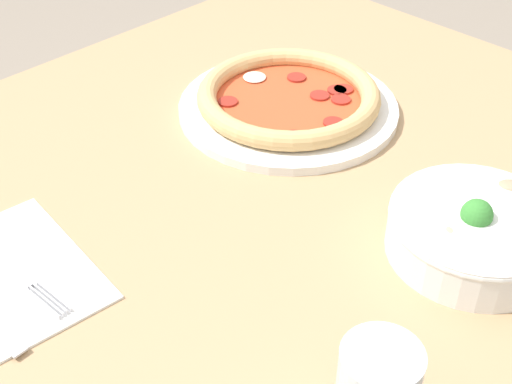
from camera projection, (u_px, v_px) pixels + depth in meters
The scene contains 4 objects.
dining_table at pixel (223, 266), 0.89m from camera, with size 1.10×0.82×0.77m.
pizza at pixel (288, 101), 0.94m from camera, with size 0.29×0.29×0.04m.
bowl at pixel (475, 230), 0.72m from camera, with size 0.18×0.18×0.07m.
fork at pixel (10, 268), 0.71m from camera, with size 0.02×0.18×0.00m.
Camera 1 is at (0.43, 0.48, 1.27)m, focal length 50.00 mm.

